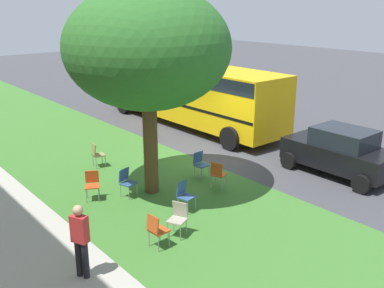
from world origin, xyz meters
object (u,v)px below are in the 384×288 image
Objects in this scene: chair_0 at (97,153)px; school_bus at (190,89)px; chair_7 at (185,194)px; chair_4 at (178,216)px; chair_3 at (92,183)px; pedestrian_1 at (80,238)px; chair_6 at (156,228)px; chair_2 at (127,180)px; chair_1 at (200,162)px; parked_car at (340,151)px; street_tree at (148,49)px; chair_5 at (218,173)px.

school_bus is (2.29, -6.26, 1.24)m from chair_0.
chair_7 is at bearing 139.19° from school_bus.
chair_4 is 10.74m from school_bus.
pedestrian_1 is at bearing 148.98° from chair_3.
chair_3 is 1.00× the size of chair_6.
chair_3 is at bearing -31.02° from pedestrian_1.
school_bus reaches higher than chair_2.
parked_car is (-2.87, -3.79, 0.32)m from chair_1.
chair_2 is at bearing 77.55° from street_tree.
parked_car is at bearing -115.54° from chair_2.
school_bus is (7.03, -6.07, 1.24)m from chair_7.
street_tree is 1.68× the size of parked_car.
chair_3 and chair_6 have the same top height.
school_bus is (8.15, -7.85, 1.24)m from chair_6.
chair_6 is 1.95m from pedestrian_1.
pedestrian_1 reaches higher than parked_car.
school_bus is at bearing -50.37° from pedestrian_1.
chair_3 is (0.67, 1.68, -3.89)m from street_tree.
chair_0 is 6.78m from school_bus.
street_tree is 4.29m from chair_3.
chair_2 is at bearing -45.22° from pedestrian_1.
chair_0 is at bearing 35.41° from chair_1.
chair_3 is at bearing -2.63° from chair_6.
parked_car is (-1.79, -3.98, 0.32)m from chair_5.
street_tree is 7.04× the size of chair_1.
chair_1 is 2.60m from chair_7.
pedestrian_1 is (-3.43, 2.06, 0.41)m from chair_3.
street_tree is 7.04× the size of chair_4.
school_bus is at bearing -1.89° from parked_car.
chair_5 is (-1.15, -1.75, -3.89)m from street_tree.
street_tree is at bearing -53.65° from pedestrian_1.
chair_5 is (-1.08, 0.20, 0.00)m from chair_1.
chair_7 is (-0.56, 1.82, 0.00)m from chair_5.
chair_0 is at bearing 4.90° from street_tree.
chair_2 is 1.00× the size of chair_5.
chair_0 is 6.77m from pedestrian_1.
chair_2 is 0.08× the size of school_bus.
chair_2 is 1.00× the size of chair_6.
chair_4 is at bearing 134.05° from chair_7.
street_tree is 7.04× the size of chair_0.
school_bus is at bearing -40.81° from chair_7.
street_tree is at bearing -102.45° from chair_2.
pedestrian_1 is (-8.08, 9.75, -0.83)m from school_bus.
chair_7 is at bearing -74.16° from pedestrian_1.
parked_car is 2.19× the size of pedestrian_1.
chair_3 is at bearing 10.53° from chair_4.
street_tree reaches higher than pedestrian_1.
parked_car is at bearing -91.12° from pedestrian_1.
street_tree is 4.35m from chair_1.
chair_0 is 4.75m from chair_7.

